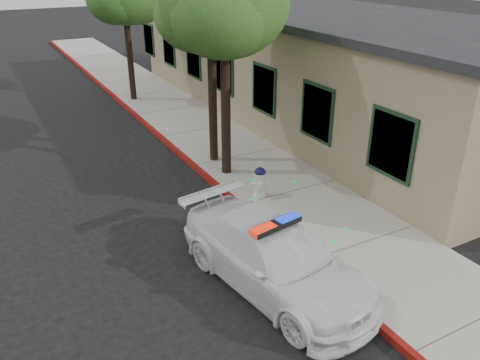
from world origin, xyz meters
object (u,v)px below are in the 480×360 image
(police_car, at_px, (275,257))
(fire_hydrant, at_px, (260,182))
(clapboard_building, at_px, (313,64))
(street_tree_mid, at_px, (211,12))
(street_tree_near, at_px, (225,8))

(police_car, height_order, fire_hydrant, police_car)
(clapboard_building, bearing_deg, police_car, -129.63)
(police_car, bearing_deg, clapboard_building, 41.03)
(police_car, bearing_deg, street_tree_mid, 65.45)
(clapboard_building, bearing_deg, street_tree_mid, -154.32)
(street_tree_near, distance_m, street_tree_mid, 1.14)
(fire_hydrant, height_order, street_tree_mid, street_tree_mid)
(police_car, bearing_deg, street_tree_near, 63.50)
(clapboard_building, relative_size, police_car, 4.22)
(clapboard_building, bearing_deg, fire_hydrant, -135.59)
(police_car, xyz_separation_m, fire_hydrant, (1.65, 3.35, -0.11))
(street_tree_near, bearing_deg, fire_hydrant, -88.78)
(clapboard_building, distance_m, street_tree_near, 7.67)
(fire_hydrant, distance_m, street_tree_near, 4.70)
(street_tree_near, bearing_deg, police_car, -107.16)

